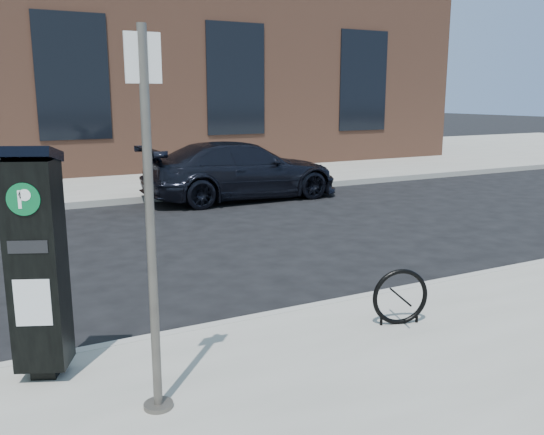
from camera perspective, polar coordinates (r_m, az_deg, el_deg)
ground at (r=6.43m, az=-0.47°, el=-10.70°), size 120.00×120.00×0.00m
sidewalk_far at (r=19.62m, az=-19.47°, el=4.24°), size 60.00×12.00×0.15m
curb_near at (r=6.39m, az=-0.39°, el=-10.14°), size 60.00×0.12×0.16m
curb_far at (r=13.79m, az=-15.82°, el=1.47°), size 60.00×0.12×0.16m
building at (r=22.51m, az=-21.37°, el=15.42°), size 28.00×10.05×8.25m
parking_kiosk at (r=5.08m, az=-22.26°, el=-4.05°), size 0.57×0.54×1.96m
sign_pole at (r=4.19m, az=-11.94°, el=-1.20°), size 0.25×0.22×2.80m
bike_rack at (r=6.14m, az=12.58°, el=-7.70°), size 0.59×0.22×0.60m
car_dark at (r=14.06m, az=-3.02°, el=4.68°), size 4.84×1.99×1.40m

